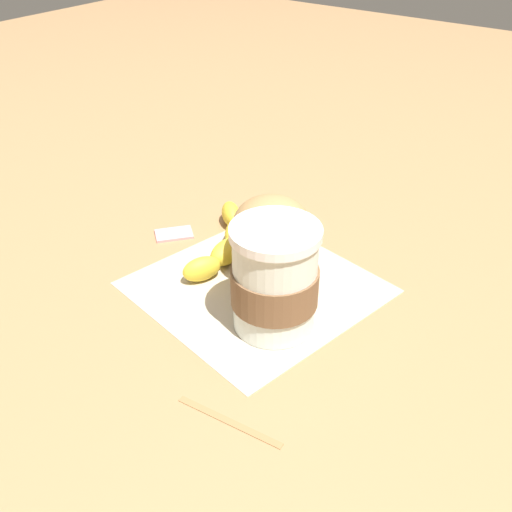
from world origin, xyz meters
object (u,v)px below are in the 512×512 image
coffee_cup (275,280)px  banana (226,241)px  muffin (275,237)px  sugar_packet (174,233)px

coffee_cup → banana: 0.16m
coffee_cup → muffin: size_ratio=1.16×
muffin → banana: 0.09m
banana → sugar_packet: 0.09m
muffin → sugar_packet: (0.17, 0.00, -0.05)m
sugar_packet → muffin: bearing=-179.9°
muffin → banana: muffin is taller
muffin → sugar_packet: muffin is taller
coffee_cup → banana: size_ratio=0.68×
coffee_cup → sugar_packet: bearing=-18.6°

